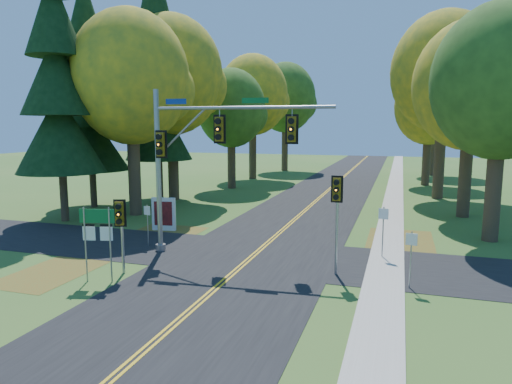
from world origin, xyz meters
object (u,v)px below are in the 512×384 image
(route_sign_cluster, at_px, (97,230))
(info_kiosk, at_px, (164,214))
(traffic_mast, at_px, (199,149))
(east_signal_pole, at_px, (337,200))

(route_sign_cluster, relative_size, info_kiosk, 1.53)
(info_kiosk, bearing_deg, traffic_mast, -52.11)
(traffic_mast, bearing_deg, info_kiosk, 132.49)
(traffic_mast, height_order, route_sign_cluster, traffic_mast)
(info_kiosk, bearing_deg, east_signal_pole, -34.53)
(east_signal_pole, xyz_separation_m, route_sign_cluster, (-9.00, -3.66, -1.06))
(east_signal_pole, relative_size, route_sign_cluster, 1.38)
(east_signal_pole, height_order, info_kiosk, east_signal_pole)
(traffic_mast, xyz_separation_m, east_signal_pole, (6.78, -1.30, -1.93))
(east_signal_pole, height_order, route_sign_cluster, east_signal_pole)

